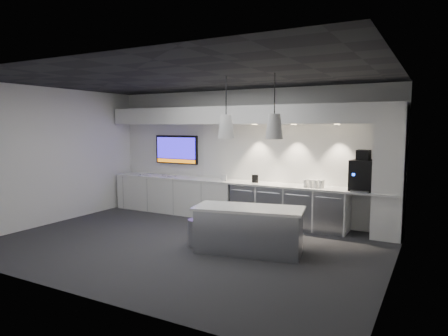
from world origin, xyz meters
The scene contains 28 objects.
floor centered at (0.00, 0.00, 0.00)m, with size 7.00×7.00×0.00m, color #2C2C2E.
ceiling centered at (0.00, 0.00, 3.00)m, with size 7.00×7.00×0.00m, color black.
wall_back centered at (0.00, 2.50, 1.50)m, with size 7.00×7.00×0.00m, color white.
wall_front centered at (0.00, -2.50, 1.50)m, with size 7.00×7.00×0.00m, color white.
wall_left centered at (-3.50, 0.00, 1.50)m, with size 7.00×7.00×0.00m, color white.
wall_right centered at (3.50, 0.00, 1.50)m, with size 7.00×7.00×0.00m, color white.
back_counter centered at (0.00, 2.17, 0.88)m, with size 6.80×0.65×0.04m, color white.
left_base_cabinets centered at (-1.75, 2.17, 0.43)m, with size 3.30×0.63×0.86m, color white.
fridge_unit_a centered at (0.25, 2.17, 0.42)m, with size 0.60×0.61×0.85m, color #97999F.
fridge_unit_b centered at (0.88, 2.17, 0.42)m, with size 0.60×0.61×0.85m, color #97999F.
fridge_unit_c centered at (1.51, 2.17, 0.42)m, with size 0.60×0.61×0.85m, color #97999F.
fridge_unit_d centered at (2.14, 2.17, 0.42)m, with size 0.60×0.61×0.85m, color #97999F.
backsplash centered at (1.20, 2.48, 1.55)m, with size 4.60×0.03×1.30m, color white.
soffit centered at (0.00, 2.20, 2.40)m, with size 6.90×0.60×0.40m, color white.
column centered at (3.20, 2.20, 1.30)m, with size 0.55×0.55×2.60m, color white.
wall_tv centered at (-1.90, 2.45, 1.56)m, with size 1.25×0.07×0.72m.
island centered at (1.22, 0.15, 0.40)m, with size 1.98×1.16×0.79m.
bin centered at (0.23, 0.06, 0.24)m, with size 0.34×0.34×0.48m, color #97999F.
coffee_machine centered at (2.72, 2.20, 1.23)m, with size 0.47×0.64×0.80m.
sign_black centered at (0.44, 2.15, 0.99)m, with size 0.14×0.02×0.18m, color black.
sign_white centered at (-0.34, 2.12, 0.97)m, with size 0.18×0.02×0.14m, color white.
cup_cluster centered at (1.79, 2.09, 0.98)m, with size 0.40×0.19×0.16m, color white, non-canonical shape.
tray_a centered at (-2.79, 2.14, 0.91)m, with size 0.16×0.16×0.03m, color #B7B7B7.
tray_b centered at (-2.59, 2.08, 0.91)m, with size 0.16×0.16×0.03m, color #B7B7B7.
tray_c centered at (-2.02, 2.16, 0.91)m, with size 0.16×0.16×0.03m, color #B7B7B7.
tray_d centered at (-1.79, 2.09, 0.91)m, with size 0.16×0.16×0.03m, color #B7B7B7.
pendant_left centered at (0.78, 0.15, 2.15)m, with size 0.28×0.28×1.11m.
pendant_right centered at (1.66, 0.15, 2.15)m, with size 0.28×0.28×1.11m.
Camera 1 is at (4.04, -5.91, 2.16)m, focal length 32.00 mm.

